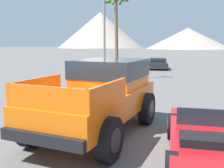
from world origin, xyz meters
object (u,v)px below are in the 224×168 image
street_lamp_post (104,9)px  palm_tree_tall (117,11)px  red_convertible_car (212,143)px  orange_pickup_truck (102,91)px  parked_car_dark (158,63)px

street_lamp_post → palm_tree_tall: (-4.05, 11.06, 1.28)m
street_lamp_post → red_convertible_car: bearing=-53.0°
orange_pickup_truck → red_convertible_car: size_ratio=1.15×
orange_pickup_truck → parked_car_dark: size_ratio=1.11×
orange_pickup_truck → street_lamp_post: street_lamp_post is taller
orange_pickup_truck → palm_tree_tall: (-8.60, 20.28, 4.91)m
orange_pickup_truck → palm_tree_tall: palm_tree_tall is taller
red_convertible_car → parked_car_dark: 21.22m
orange_pickup_truck → street_lamp_post: bearing=114.5°
palm_tree_tall → red_convertible_car: bearing=-61.1°
orange_pickup_truck → palm_tree_tall: 22.57m
red_convertible_car → orange_pickup_truck: bearing=151.8°
red_convertible_car → palm_tree_tall: (-11.68, 21.18, 5.64)m
parked_car_dark → palm_tree_tall: bearing=150.8°
street_lamp_post → parked_car_dark: bearing=84.6°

